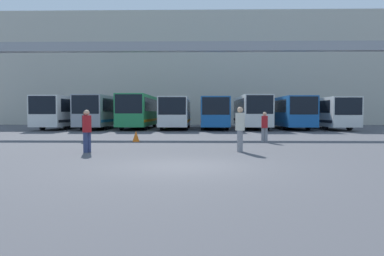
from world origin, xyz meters
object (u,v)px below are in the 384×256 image
at_px(pedestrian_near_center, 85,125).
at_px(bus_slot_4, 214,111).
at_px(bus_slot_5, 251,110).
at_px(bus_slot_1, 104,110).
at_px(bus_slot_3, 176,111).
at_px(pedestrian_near_right, 265,126).
at_px(bus_slot_7, 326,111).
at_px(pedestrian_far_center, 87,130).
at_px(bus_slot_6, 287,111).
at_px(bus_slot_0, 67,111).
at_px(bus_slot_2, 139,110).
at_px(traffic_cone, 136,136).
at_px(pedestrian_mid_left, 240,128).

bearing_deg(pedestrian_near_center, bus_slot_4, 115.32).
bearing_deg(bus_slot_5, bus_slot_1, 177.91).
relative_size(bus_slot_3, pedestrian_near_right, 6.22).
xyz_separation_m(bus_slot_3, bus_slot_7, (14.89, 0.55, -0.03)).
relative_size(bus_slot_7, pedestrian_far_center, 6.55).
relative_size(pedestrian_far_center, pedestrian_near_right, 1.05).
height_order(bus_slot_6, pedestrian_far_center, bus_slot_6).
bearing_deg(bus_slot_0, pedestrian_near_right, -45.46).
distance_m(bus_slot_3, bus_slot_7, 14.90).
bearing_deg(bus_slot_2, traffic_cone, -81.33).
relative_size(bus_slot_1, pedestrian_far_center, 7.03).
height_order(bus_slot_1, bus_slot_5, bus_slot_1).
xyz_separation_m(bus_slot_5, traffic_cone, (-8.63, -16.62, -1.53)).
bearing_deg(bus_slot_1, pedestrian_far_center, -77.06).
xyz_separation_m(bus_slot_2, pedestrian_far_center, (1.50, -22.25, -0.96)).
relative_size(bus_slot_5, pedestrian_near_center, 6.58).
xyz_separation_m(bus_slot_0, bus_slot_3, (11.17, -0.95, -0.06)).
relative_size(bus_slot_3, bus_slot_5, 0.92).
bearing_deg(bus_slot_4, pedestrian_near_right, -82.43).
height_order(pedestrian_near_right, traffic_cone, pedestrian_near_right).
height_order(bus_slot_5, bus_slot_7, bus_slot_5).
bearing_deg(bus_slot_0, pedestrian_near_center, -67.27).
bearing_deg(pedestrian_near_right, bus_slot_1, -42.87).
distance_m(pedestrian_near_right, traffic_cone, 7.13).
bearing_deg(bus_slot_6, bus_slot_2, -177.71).
height_order(bus_slot_3, bus_slot_5, bus_slot_5).
height_order(bus_slot_4, pedestrian_far_center, bus_slot_4).
height_order(bus_slot_1, bus_slot_7, bus_slot_1).
xyz_separation_m(bus_slot_1, bus_slot_2, (3.72, -0.50, 0.04)).
bearing_deg(bus_slot_5, bus_slot_3, -176.77).
bearing_deg(bus_slot_1, traffic_cone, -69.94).
bearing_deg(bus_slot_6, bus_slot_4, -172.80).
relative_size(bus_slot_4, traffic_cone, 17.24).
xyz_separation_m(bus_slot_2, bus_slot_7, (18.62, 0.09, -0.16)).
xyz_separation_m(bus_slot_3, traffic_cone, (-1.18, -16.20, -1.45)).
bearing_deg(bus_slot_5, pedestrian_mid_left, -98.84).
bearing_deg(pedestrian_mid_left, pedestrian_far_center, -67.56).
distance_m(bus_slot_5, bus_slot_7, 7.45).
bearing_deg(pedestrian_near_center, pedestrian_far_center, -20.36).
height_order(pedestrian_far_center, pedestrian_near_right, pedestrian_far_center).
height_order(bus_slot_6, pedestrian_mid_left, bus_slot_6).
distance_m(bus_slot_2, pedestrian_mid_left, 23.19).
distance_m(bus_slot_5, pedestrian_near_center, 19.94).
bearing_deg(traffic_cone, bus_slot_0, 120.22).
height_order(bus_slot_6, pedestrian_near_center, bus_slot_6).
bearing_deg(bus_slot_6, pedestrian_near_center, -132.35).
height_order(bus_slot_0, bus_slot_6, bus_slot_0).
distance_m(bus_slot_7, pedestrian_far_center, 28.15).
bearing_deg(bus_slot_7, bus_slot_3, -177.90).
xyz_separation_m(bus_slot_0, traffic_cone, (9.99, -17.15, -1.51)).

